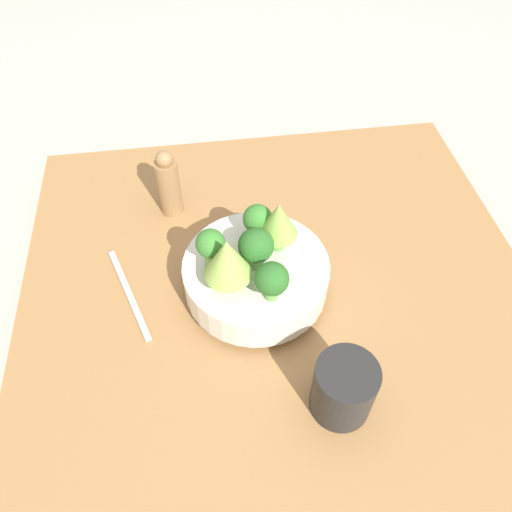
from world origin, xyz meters
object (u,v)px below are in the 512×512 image
pepper_mill (168,184)px  fork (129,293)px  cup (343,389)px  bowl (256,276)px

pepper_mill → fork: 0.21m
cup → fork: size_ratio=0.50×
bowl → pepper_mill: pepper_mill is taller
fork → bowl: bearing=83.5°
cup → pepper_mill: pepper_mill is taller
bowl → cup: size_ratio=2.40×
cup → fork: bearing=-128.3°
cup → bowl: bearing=-157.3°
cup → pepper_mill: bearing=-152.7°
pepper_mill → cup: bearing=27.3°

